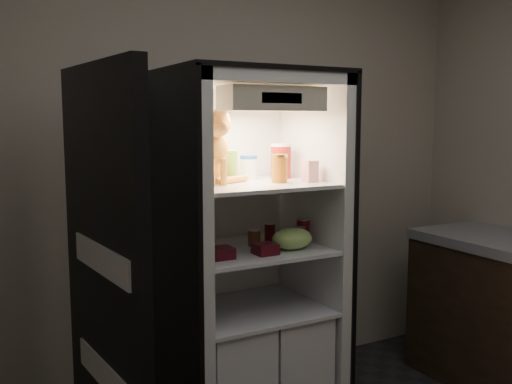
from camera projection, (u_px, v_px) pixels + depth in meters
room_shell at (450, 119)px, 1.81m from camera, size 3.60×3.60×3.60m
refrigerator at (247, 272)px, 3.11m from camera, size 0.90×0.72×1.88m
fridge_door at (106, 287)px, 2.41m from camera, size 0.14×0.87×1.85m
tabby_cat at (208, 154)px, 2.92m from camera, size 0.34×0.39×0.41m
parmesan_shaker at (232, 166)px, 3.04m from camera, size 0.06×0.06×0.17m
mayo_tub at (248, 167)px, 3.16m from camera, size 0.10×0.10×0.13m
salsa_jar at (279, 168)px, 2.99m from camera, size 0.08×0.08×0.15m
pepper_jar at (281, 161)px, 3.21m from camera, size 0.12×0.12×0.20m
cream_carton at (310, 171)px, 3.02m from camera, size 0.07×0.07×0.11m
soda_can_a at (270, 233)px, 3.16m from camera, size 0.06×0.06×0.11m
soda_can_b at (303, 231)px, 3.15m from camera, size 0.07×0.07×0.13m
soda_can_c at (300, 237)px, 3.06m from camera, size 0.06×0.06×0.11m
condiment_jar at (254, 237)px, 3.08m from camera, size 0.07×0.07×0.10m
grape_bag at (292, 239)px, 3.00m from camera, size 0.23×0.17×0.11m
berry_box_left at (221, 253)px, 2.80m from camera, size 0.11×0.11×0.06m
berry_box_right at (265, 249)px, 2.89m from camera, size 0.11×0.11×0.05m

